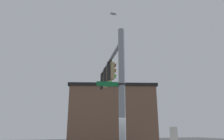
{
  "coord_description": "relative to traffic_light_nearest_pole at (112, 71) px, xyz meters",
  "views": [
    {
      "loc": [
        8.79,
        -3.77,
        1.97
      ],
      "look_at": [
        -2.31,
        0.36,
        5.42
      ],
      "focal_mm": 33.07,
      "sensor_mm": 36.0,
      "label": 1
    }
  ],
  "objects": [
    {
      "name": "bird_flying",
      "position": [
        -0.43,
        0.27,
        4.24
      ],
      "size": [
        0.3,
        0.46,
        0.15
      ],
      "color": "gray"
    },
    {
      "name": "mast_arm",
      "position": [
        -0.67,
        0.09,
        0.79
      ],
      "size": [
        6.39,
        1.19,
        0.19
      ],
      "primitive_type": "cylinder",
      "rotation": [
        0.0,
        1.57,
        2.99
      ],
      "color": "gray"
    },
    {
      "name": "street_name_sign",
      "position": [
        2.46,
        -0.7,
        -1.39
      ],
      "size": [
        0.38,
        1.36,
        0.22
      ],
      "color": "#147238"
    },
    {
      "name": "tree_by_storefront",
      "position": [
        -10.4,
        2.78,
        -0.3
      ],
      "size": [
        3.4,
        3.4,
        6.85
      ],
      "color": "#4C3823",
      "rests_on": "ground"
    },
    {
      "name": "traffic_light_mid_inner",
      "position": [
        -1.38,
        0.22,
        0.0
      ],
      "size": [
        0.54,
        0.49,
        1.31
      ],
      "color": "black"
    },
    {
      "name": "traffic_light_nearest_pole",
      "position": [
        0.0,
        0.0,
        0.0
      ],
      "size": [
        0.54,
        0.49,
        1.31
      ],
      "color": "black"
    },
    {
      "name": "traffic_light_mid_outer",
      "position": [
        -2.75,
        0.43,
        0.0
      ],
      "size": [
        0.54,
        0.49,
        1.31
      ],
      "color": "black"
    },
    {
      "name": "storefront_building",
      "position": [
        -10.08,
        3.8,
        -2.16
      ],
      "size": [
        8.7,
        10.3,
        6.5
      ],
      "color": "brown",
      "rests_on": "ground"
    },
    {
      "name": "signal_pole",
      "position": [
        2.5,
        -0.42,
        -1.97
      ],
      "size": [
        0.31,
        0.31,
        6.92
      ],
      "primitive_type": "cylinder",
      "color": "gray",
      "rests_on": "ground"
    }
  ]
}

